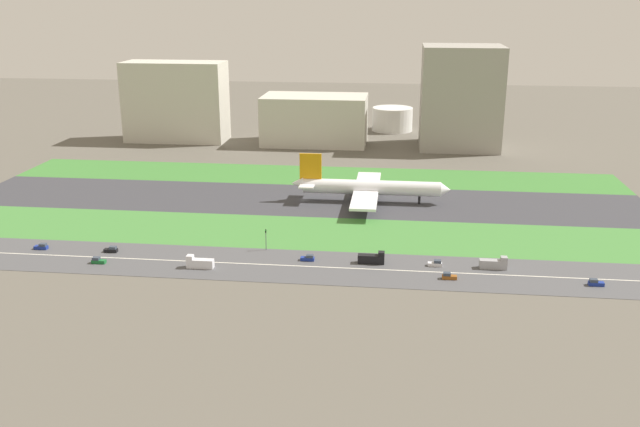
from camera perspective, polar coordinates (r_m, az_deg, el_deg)
ground_plane at (r=287.50m, az=-1.38°, el=1.12°), size 800.00×800.00×0.00m
runway at (r=287.49m, az=-1.38°, el=1.13°), size 280.00×46.00×0.10m
grass_median_north at (r=326.67m, az=-0.38°, el=3.16°), size 280.00×36.00×0.10m
grass_median_south at (r=248.89m, az=-2.69°, el=-1.53°), size 280.00×36.00×0.10m
highway at (r=219.38m, az=-4.04°, el=-4.24°), size 280.00×28.00×0.10m
highway_centerline at (r=219.36m, az=-4.04°, el=-4.23°), size 266.00×0.50×0.01m
airliner at (r=283.41m, az=3.91°, el=2.15°), size 65.00×56.00×19.70m
truck_2 at (r=222.06m, az=14.14°, el=-4.03°), size 8.40×2.50×4.00m
car_0 at (r=218.92m, az=21.75°, el=-5.33°), size 4.40×1.80×2.00m
car_1 at (r=220.58m, az=9.50°, el=-4.08°), size 4.40×1.80×2.00m
car_5 at (r=249.79m, az=-21.96°, el=-2.55°), size 4.40×1.80×2.00m
truck_0 at (r=219.22m, az=-9.91°, el=-4.04°), size 8.40×2.50×4.00m
car_3 at (r=239.26m, az=-16.81°, el=-2.87°), size 4.40×1.80×2.00m
car_6 at (r=221.97m, az=-0.99°, el=-3.69°), size 4.40×1.80×2.00m
truck_1 at (r=220.07m, az=4.30°, el=-3.72°), size 8.40×2.50×4.00m
car_2 at (r=230.82m, az=-17.81°, el=-3.72°), size 4.40×1.80×2.00m
car_4 at (r=211.56m, az=10.56°, el=-5.11°), size 4.40×1.80×2.00m
traffic_light at (r=230.56m, az=-4.48°, el=-2.03°), size 0.36×0.50×7.20m
terminal_building at (r=412.08m, az=-11.78°, el=9.02°), size 57.43×24.16×45.21m
hangar_building at (r=395.79m, az=-0.43°, el=7.73°), size 58.41×33.16×27.35m
office_tower at (r=392.02m, az=11.50°, el=9.37°), size 42.96×38.18×55.45m
fuel_tank_west at (r=439.62m, az=1.94°, el=7.95°), size 19.80×19.80×15.78m
fuel_tank_centre at (r=438.32m, az=5.98°, el=7.74°), size 24.96×24.96×14.41m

